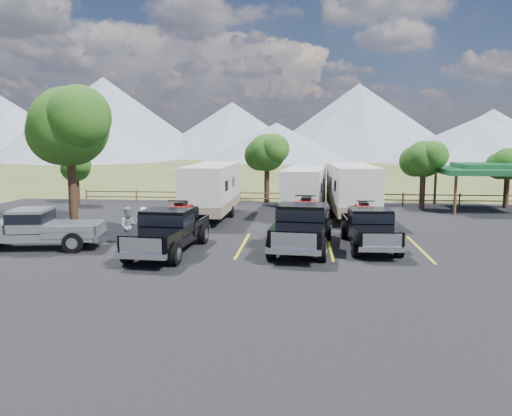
# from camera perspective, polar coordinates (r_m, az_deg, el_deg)

# --- Properties ---
(ground) EXTENTS (320.00, 320.00, 0.00)m
(ground) POSITION_cam_1_polar(r_m,az_deg,el_deg) (19.13, 3.01, -7.07)
(ground) COLOR #404A1F
(ground) RESTS_ON ground
(asphalt_lot) EXTENTS (44.00, 34.00, 0.04)m
(asphalt_lot) POSITION_cam_1_polar(r_m,az_deg,el_deg) (22.03, 3.35, -4.98)
(asphalt_lot) COLOR black
(asphalt_lot) RESTS_ON ground
(stall_lines) EXTENTS (12.12, 5.50, 0.01)m
(stall_lines) POSITION_cam_1_polar(r_m,az_deg,el_deg) (23.00, 3.44, -4.36)
(stall_lines) COLOR gold
(stall_lines) RESTS_ON asphalt_lot
(tree_big_nw) EXTENTS (5.54, 5.18, 7.84)m
(tree_big_nw) POSITION_cam_1_polar(r_m,az_deg,el_deg) (30.53, -20.63, 8.71)
(tree_big_nw) COLOR black
(tree_big_nw) RESTS_ON ground
(tree_ne_a) EXTENTS (3.11, 2.92, 4.76)m
(tree_ne_a) POSITION_cam_1_polar(r_m,az_deg,el_deg) (36.43, 18.58, 5.29)
(tree_ne_a) COLOR black
(tree_ne_a) RESTS_ON ground
(tree_ne_b) EXTENTS (2.77, 2.59, 4.27)m
(tree_ne_b) POSITION_cam_1_polar(r_m,az_deg,el_deg) (39.17, 26.83, 4.50)
(tree_ne_b) COLOR black
(tree_ne_b) RESTS_ON ground
(tree_north) EXTENTS (3.46, 3.24, 5.25)m
(tree_north) POSITION_cam_1_polar(r_m,az_deg,el_deg) (37.58, 1.22, 6.32)
(tree_north) COLOR black
(tree_north) RESTS_ON ground
(tree_nw_small) EXTENTS (2.59, 2.43, 3.85)m
(tree_nw_small) POSITION_cam_1_polar(r_m,az_deg,el_deg) (39.29, -19.89, 4.39)
(tree_nw_small) COLOR black
(tree_nw_small) RESTS_ON ground
(rail_fence) EXTENTS (36.12, 0.12, 1.00)m
(rail_fence) POSITION_cam_1_polar(r_m,az_deg,el_deg) (37.22, 7.34, 1.26)
(rail_fence) COLOR brown
(rail_fence) RESTS_ON ground
(pavilion) EXTENTS (6.20, 6.20, 3.22)m
(pavilion) POSITION_cam_1_polar(r_m,az_deg,el_deg) (37.56, 24.54, 4.00)
(pavilion) COLOR brown
(pavilion) RESTS_ON ground
(mountain_range) EXTENTS (209.00, 71.00, 20.00)m
(mountain_range) POSITION_cam_1_polar(r_m,az_deg,el_deg) (124.74, 1.64, 9.42)
(mountain_range) COLOR gray
(mountain_range) RESTS_ON ground
(rig_left) EXTENTS (2.59, 6.50, 2.13)m
(rig_left) POSITION_cam_1_polar(r_m,az_deg,el_deg) (21.91, -9.88, -2.37)
(rig_left) COLOR black
(rig_left) RESTS_ON asphalt_lot
(rig_center) EXTENTS (2.89, 6.95, 2.26)m
(rig_center) POSITION_cam_1_polar(r_m,az_deg,el_deg) (22.44, 5.32, -1.87)
(rig_center) COLOR black
(rig_center) RESTS_ON asphalt_lot
(rig_right) EXTENTS (2.32, 6.01, 1.98)m
(rig_right) POSITION_cam_1_polar(r_m,az_deg,el_deg) (23.27, 12.79, -2.02)
(rig_right) COLOR black
(rig_right) RESTS_ON asphalt_lot
(trailer_left) EXTENTS (2.55, 9.46, 3.30)m
(trailer_left) POSITION_cam_1_polar(r_m,az_deg,el_deg) (30.83, -5.05, 2.05)
(trailer_left) COLOR white
(trailer_left) RESTS_ON asphalt_lot
(trailer_center) EXTENTS (2.91, 8.82, 3.05)m
(trailer_center) POSITION_cam_1_polar(r_m,az_deg,el_deg) (31.50, 5.59, 1.93)
(trailer_center) COLOR white
(trailer_center) RESTS_ON asphalt_lot
(trailer_right) EXTENTS (2.76, 9.46, 3.28)m
(trailer_right) POSITION_cam_1_polar(r_m,az_deg,el_deg) (31.15, 10.90, 1.98)
(trailer_right) COLOR white
(trailer_right) RESTS_ON asphalt_lot
(pickup_silver) EXTENTS (6.26, 2.85, 1.81)m
(pickup_silver) POSITION_cam_1_polar(r_m,az_deg,el_deg) (24.36, -23.94, -2.10)
(pickup_silver) COLOR gray
(pickup_silver) RESTS_ON asphalt_lot
(person_a) EXTENTS (0.81, 0.72, 1.86)m
(person_a) POSITION_cam_1_polar(r_m,az_deg,el_deg) (23.06, -12.74, -2.17)
(person_a) COLOR white
(person_a) RESTS_ON asphalt_lot
(person_b) EXTENTS (1.08, 0.98, 1.82)m
(person_b) POSITION_cam_1_polar(r_m,az_deg,el_deg) (23.51, -14.29, -2.08)
(person_b) COLOR gray
(person_b) RESTS_ON asphalt_lot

